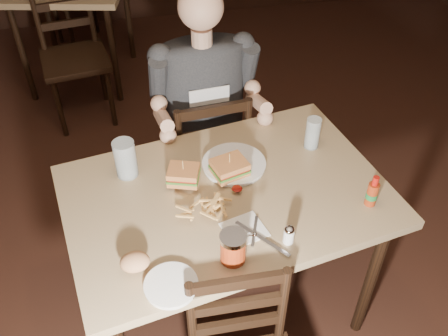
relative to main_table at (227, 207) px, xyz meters
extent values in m
cube|color=tan|center=(0.00, 0.00, 0.06)|extent=(1.33, 1.00, 0.04)
cylinder|color=black|center=(-0.57, 0.22, -0.32)|extent=(0.05, 0.05, 0.73)
cylinder|color=black|center=(0.57, -0.22, -0.32)|extent=(0.05, 0.05, 0.73)
cylinder|color=black|center=(0.45, 0.41, -0.32)|extent=(0.05, 0.05, 0.73)
cylinder|color=black|center=(-1.04, 2.04, -0.32)|extent=(0.04, 0.04, 0.73)
cylinder|color=black|center=(-0.90, 2.66, -0.32)|extent=(0.04, 0.04, 0.73)
cylinder|color=black|center=(-0.41, 1.90, -0.32)|extent=(0.04, 0.04, 0.73)
cylinder|color=black|center=(-0.28, 2.53, -0.32)|extent=(0.04, 0.04, 0.73)
cylinder|color=white|center=(0.06, 0.14, 0.09)|extent=(0.29, 0.29, 0.01)
ellipsoid|color=maroon|center=(0.04, -0.01, 0.10)|extent=(0.05, 0.05, 0.01)
cylinder|color=silver|center=(-0.36, 0.18, 0.16)|extent=(0.10, 0.10, 0.16)
cylinder|color=silver|center=(0.40, 0.20, 0.15)|extent=(0.07, 0.07, 0.14)
cube|color=white|center=(0.02, -0.20, 0.08)|extent=(0.17, 0.16, 0.00)
cube|color=silver|center=(0.07, -0.25, 0.09)|extent=(0.15, 0.19, 0.01)
cube|color=silver|center=(0.06, -0.21, 0.09)|extent=(0.06, 0.14, 0.00)
cylinder|color=white|center=(-0.26, -0.38, 0.09)|extent=(0.19, 0.19, 0.01)
ellipsoid|color=tan|center=(-0.36, -0.29, 0.12)|extent=(0.11, 0.10, 0.06)
camera|label=1|loc=(-0.28, -1.32, 1.40)|focal=40.00mm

